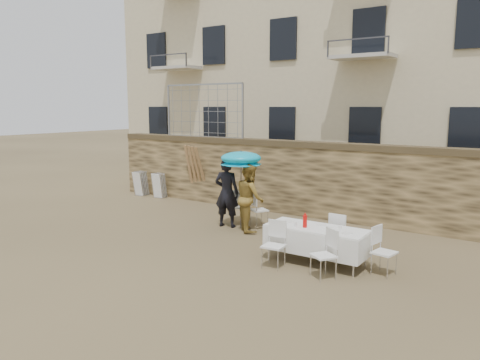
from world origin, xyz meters
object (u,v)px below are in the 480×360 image
Objects in this scene: woman_dress at (250,197)px; couple_chair_left at (238,206)px; umbrella at (241,160)px; table_chair_side at (384,251)px; banquet_table at (317,229)px; table_chair_front_right at (324,254)px; table_chair_back at (340,234)px; soda_bottle at (305,221)px; chair_stack_right at (162,185)px; table_chair_front_left at (274,245)px; chair_stack_left at (144,183)px; man_suit at (227,193)px; couple_chair_right at (259,209)px.

couple_chair_left is (-0.75, 0.55, -0.42)m from woman_dress.
umbrella reaches higher than table_chair_side.
woman_dress is 0.85× the size of banquet_table.
table_chair_side is (4.32, -1.39, -1.37)m from umbrella.
table_chair_back is at bearing 134.43° from table_chair_front_right.
table_chair_back is at bearing 75.96° from banquet_table.
soda_bottle is 0.28× the size of chair_stack_right.
chair_stack_right is (-5.15, 2.06, -0.44)m from woman_dress.
couple_chair_left is 3.70m from table_chair_back.
table_chair_front_right is at bearing -4.94° from table_chair_front_left.
table_chair_side is (2.00, 0.85, 0.00)m from table_chair_front_left.
chair_stack_left is at bearing -171.24° from table_chair_front_right.
table_chair_front_right is (3.82, -2.14, -0.47)m from man_suit.
table_chair_front_left is at bearing -27.63° from chair_stack_left.
woman_dress is 1.02m from couple_chair_left.
table_chair_side is at bearing 8.88° from soda_bottle.
table_chair_front_right reaches higher than banquet_table.
banquet_table is 9.29m from chair_stack_left.
table_chair_side is (1.20, -0.70, 0.00)m from table_chair_back.
table_chair_front_right is (3.07, -2.14, -0.42)m from woman_dress.
chair_stack_right is at bearing 13.76° from couple_chair_right.
couple_chair_left is (0.00, 0.55, -0.47)m from man_suit.
woman_dress reaches higher than chair_stack_right.
couple_chair_left is at bearing -15.89° from chair_stack_left.
couple_chair_left and table_chair_front_left have the same top height.
woman_dress is at bearing 125.43° from couple_chair_right.
chair_stack_right is at bearing 0.00° from chair_stack_left.
couple_chair_left is 5.51m from chair_stack_left.
woman_dress is at bearing -18.79° from chair_stack_left.
couple_chair_left and table_chair_side have the same top height.
table_chair_front_right is (1.10, 0.00, 0.00)m from table_chair_front_left.
table_chair_front_left is 2.17m from table_chair_side.
table_chair_back is (0.20, 0.80, -0.25)m from banquet_table.
table_chair_back reaches higher than chair_stack_right.
table_chair_side is (1.60, 0.25, -0.43)m from soda_bottle.
couple_chair_right is 5.32m from chair_stack_right.
chair_stack_right reaches higher than banquet_table.
umbrella reaches higher than couple_chair_right.
man_suit is 1.00m from couple_chair_right.
man_suit is at bearing -21.23° from chair_stack_left.
man_suit reaches higher than chair_stack_left.
table_chair_front_left is 8.27m from chair_stack_right.
banquet_table is 1.43m from table_chair_side.
soda_bottle is 0.27× the size of table_chair_side.
couple_chair_right is at bearing 172.71° from table_chair_front_right.
soda_bottle reaches higher than table_chair_front_right.
couple_chair_left is at bearing -18.93° from chair_stack_right.
couple_chair_left is 3.78m from soda_bottle.
woman_dress is (0.75, 0.00, -0.05)m from man_suit.
table_chair_back is at bearing -16.72° from chair_stack_left.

